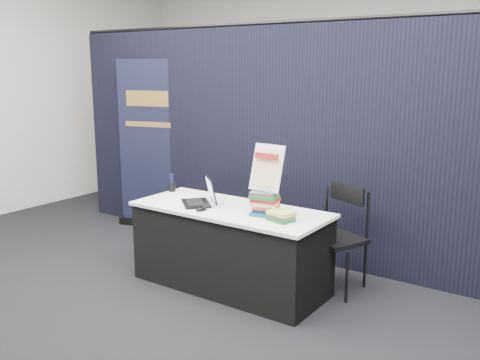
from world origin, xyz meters
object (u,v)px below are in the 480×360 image
object	(u,v)px
laptop	(199,197)
info_sign	(267,168)
pullup_banner	(150,155)
stacking_chair	(338,233)
book_stack_tall	(265,203)
display_table	(230,247)
book_stack_short	(281,216)

from	to	relation	value
laptop	info_sign	xyz separation A→B (m)	(0.70, 0.05, 0.34)
pullup_banner	stacking_chair	xyz separation A→B (m)	(2.73, -0.42, -0.40)
pullup_banner	stacking_chair	bearing A→B (deg)	-23.68
stacking_chair	info_sign	bearing A→B (deg)	-108.30
book_stack_tall	display_table	bearing A→B (deg)	176.83
display_table	laptop	world-z (taller)	laptop
laptop	book_stack_tall	size ratio (longest dim) A/B	1.78
laptop	book_stack_short	xyz separation A→B (m)	(0.91, -0.05, -0.02)
display_table	info_sign	bearing A→B (deg)	1.44
pullup_banner	stacking_chair	world-z (taller)	pullup_banner
book_stack_tall	info_sign	bearing A→B (deg)	90.00
info_sign	display_table	bearing A→B (deg)	-175.15
book_stack_tall	stacking_chair	distance (m)	0.78
display_table	book_stack_short	bearing A→B (deg)	-9.10
book_stack_tall	stacking_chair	xyz separation A→B (m)	(0.44, 0.55, -0.33)
book_stack_tall	book_stack_short	size ratio (longest dim) A/B	1.13
book_stack_short	pullup_banner	world-z (taller)	pullup_banner
info_sign	pullup_banner	size ratio (longest dim) A/B	0.20
stacking_chair	pullup_banner	bearing A→B (deg)	-166.81
stacking_chair	laptop	bearing A→B (deg)	-131.65
laptop	stacking_chair	distance (m)	1.31
book_stack_short	pullup_banner	size ratio (longest dim) A/B	0.11
display_table	laptop	distance (m)	0.54
book_stack_short	pullup_banner	bearing A→B (deg)	157.39
book_stack_tall	info_sign	world-z (taller)	info_sign
laptop	book_stack_short	size ratio (longest dim) A/B	2.00
book_stack_short	info_sign	world-z (taller)	info_sign
book_stack_short	info_sign	bearing A→B (deg)	153.18
info_sign	stacking_chair	bearing A→B (deg)	53.21
book_stack_short	laptop	bearing A→B (deg)	176.62
laptop	book_stack_short	distance (m)	0.91
pullup_banner	laptop	bearing A→B (deg)	-46.79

